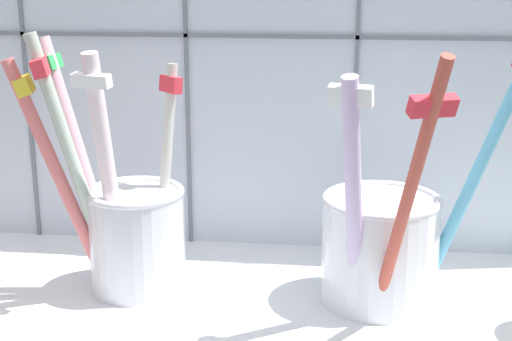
% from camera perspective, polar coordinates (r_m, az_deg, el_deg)
% --- Properties ---
extents(counter_slab, '(0.64, 0.22, 0.02)m').
position_cam_1_polar(counter_slab, '(0.51, -0.24, -11.17)').
color(counter_slab, silver).
rests_on(counter_slab, ground).
extents(toothbrush_cup_left, '(0.11, 0.07, 0.18)m').
position_cam_1_polar(toothbrush_cup_left, '(0.51, -9.73, -3.94)').
color(toothbrush_cup_left, silver).
rests_on(toothbrush_cup_left, counter_slab).
extents(toothbrush_cup_right, '(0.13, 0.13, 0.18)m').
position_cam_1_polar(toothbrush_cup_right, '(0.50, 9.59, -5.35)').
color(toothbrush_cup_right, white).
rests_on(toothbrush_cup_right, counter_slab).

